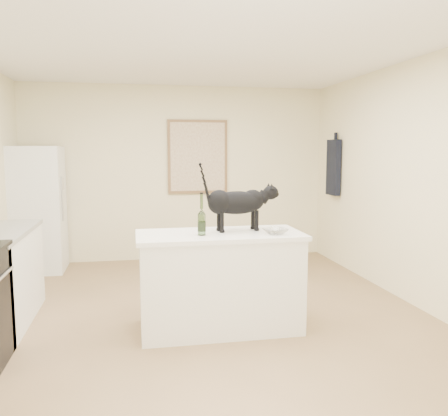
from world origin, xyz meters
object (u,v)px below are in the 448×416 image
Objects in this scene: black_cat at (237,206)px; wine_bottle at (202,217)px; glass_bowl at (275,231)px; fridge at (37,209)px.

black_cat reaches higher than wine_bottle.
wine_bottle is 0.67m from glass_bowl.
fridge is at bearing 125.57° from black_cat.
black_cat is at bearing -48.08° from fridge.
black_cat is at bearing 142.15° from glass_bowl.
fridge is 3.24m from wine_bottle.
glass_bowl is (0.30, -0.23, -0.21)m from black_cat.
glass_bowl is at bearing -6.53° from wine_bottle.
glass_bowl is at bearing -44.20° from black_cat.
glass_bowl is at bearing -47.03° from fridge.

